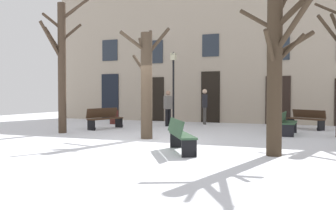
# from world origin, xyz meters

# --- Properties ---
(ground_plane) EXTENTS (31.77, 31.77, 0.00)m
(ground_plane) POSITION_xyz_m (0.00, 0.00, 0.00)
(ground_plane) COLOR white
(building_facade) EXTENTS (19.85, 0.60, 8.18)m
(building_facade) POSITION_xyz_m (-0.01, 8.60, 4.13)
(building_facade) COLOR tan
(building_facade) RESTS_ON ground
(tree_near_facade) EXTENTS (2.53, 2.05, 5.36)m
(tree_near_facade) POSITION_xyz_m (-4.20, 0.96, 2.85)
(tree_near_facade) COLOR #423326
(tree_near_facade) RESTS_ON ground
(tree_left_of_center) EXTENTS (1.67, 2.06, 3.90)m
(tree_left_of_center) POSITION_xyz_m (-0.33, 0.50, 2.00)
(tree_left_of_center) COLOR #4C3D2D
(tree_left_of_center) RESTS_ON ground
(tree_foreground) EXTENTS (2.00, 1.62, 4.95)m
(tree_foreground) POSITION_xyz_m (4.17, -1.59, 2.22)
(tree_foreground) COLOR #382B1E
(tree_foreground) RESTS_ON ground
(streetlamp) EXTENTS (0.30, 0.30, 3.69)m
(streetlamp) POSITION_xyz_m (-1.64, 6.57, 2.26)
(streetlamp) COLOR black
(streetlamp) RESTS_ON ground
(litter_bin) EXTENTS (0.48, 0.48, 0.75)m
(litter_bin) POSITION_xyz_m (-4.53, 5.59, 0.38)
(litter_bin) COLOR #4C1E19
(litter_bin) RESTS_ON ground
(bench_near_lamp) EXTENTS (0.52, 1.79, 0.86)m
(bench_near_lamp) POSITION_xyz_m (4.12, 3.57, 0.45)
(bench_near_lamp) COLOR #2D4C33
(bench_near_lamp) RESTS_ON ground
(bench_far_corner) EXTENTS (1.30, 1.77, 0.87)m
(bench_far_corner) POSITION_xyz_m (1.76, -1.90, 0.46)
(bench_far_corner) COLOR #2D4C33
(bench_far_corner) RESTS_ON ground
(bench_back_to_back_left) EXTENTS (1.65, 1.43, 0.85)m
(bench_back_to_back_left) POSITION_xyz_m (4.73, 6.14, 0.45)
(bench_back_to_back_left) COLOR #3D2819
(bench_back_to_back_left) RESTS_ON ground
(bench_near_center_tree) EXTENTS (0.93, 1.89, 0.92)m
(bench_near_center_tree) POSITION_xyz_m (-3.57, 3.08, 0.47)
(bench_near_center_tree) COLOR #3D2819
(bench_near_center_tree) RESTS_ON ground
(person_crossing_plaza) EXTENTS (0.36, 0.44, 1.79)m
(person_crossing_plaza) POSITION_xyz_m (-0.12, 7.02, 1.00)
(person_crossing_plaza) COLOR #403D3A
(person_crossing_plaza) RESTS_ON ground
(person_strolling) EXTENTS (0.43, 0.35, 1.84)m
(person_strolling) POSITION_xyz_m (3.42, 5.84, 1.03)
(person_strolling) COLOR black
(person_strolling) RESTS_ON ground
(person_near_bench) EXTENTS (0.37, 0.44, 1.71)m
(person_near_bench) POSITION_xyz_m (-1.46, 5.38, 0.95)
(person_near_bench) COLOR black
(person_near_bench) RESTS_ON ground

